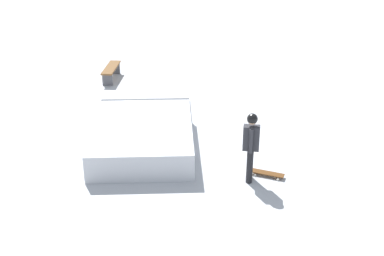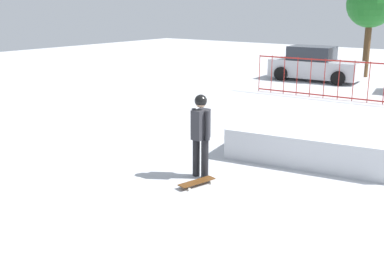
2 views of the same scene
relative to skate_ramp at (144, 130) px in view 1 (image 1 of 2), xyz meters
The scene contains 5 objects.
ground_plane 0.35m from the skate_ramp, 86.00° to the right, with size 60.00×60.00×0.00m, color #B7BABF.
skate_ramp is the anchor object (origin of this frame).
skater 3.50m from the skate_ramp, 121.32° to the right, with size 0.44×0.39×1.73m.
skateboard 3.73m from the skate_ramp, 114.68° to the right, with size 0.41×0.82×0.09m.
park_bench 5.37m from the skate_ramp, 24.73° to the left, with size 1.62×0.48×0.48m.
Camera 1 is at (-12.33, -2.69, 6.22)m, focal length 47.21 mm.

